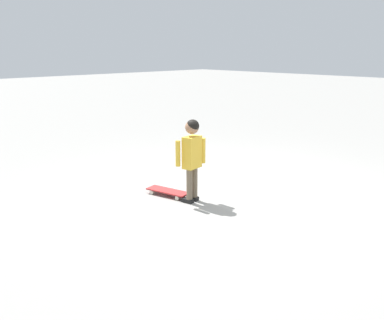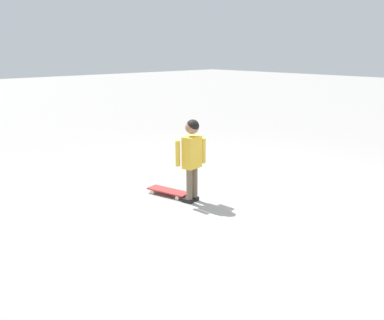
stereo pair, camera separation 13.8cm
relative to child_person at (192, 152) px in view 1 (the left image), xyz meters
The scene contains 3 objects.
ground_plane 0.89m from the child_person, 106.49° to the right, with size 50.00×50.00×0.00m, color gray.
child_person is the anchor object (origin of this frame).
skateboard 0.72m from the child_person, ahead, with size 0.62×0.31×0.07m.
Camera 1 is at (-3.51, 4.17, 1.90)m, focal length 40.04 mm.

